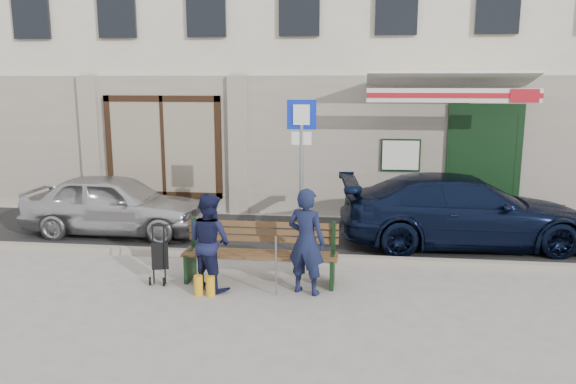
% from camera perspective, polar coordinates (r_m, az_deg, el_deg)
% --- Properties ---
extents(ground, '(80.00, 80.00, 0.00)m').
position_cam_1_polar(ground, '(8.52, -2.58, -10.02)').
color(ground, '#9E9991').
rests_on(ground, ground).
extents(asphalt_lane, '(60.00, 3.20, 0.01)m').
position_cam_1_polar(asphalt_lane, '(11.43, 0.07, -4.40)').
color(asphalt_lane, '#282828').
rests_on(asphalt_lane, ground).
extents(curb, '(60.00, 0.18, 0.12)m').
position_cam_1_polar(curb, '(9.89, -1.10, -6.58)').
color(curb, '#9E9384').
rests_on(curb, ground).
extents(building, '(20.00, 8.27, 10.00)m').
position_cam_1_polar(building, '(16.44, 2.56, 17.83)').
color(building, beige).
rests_on(building, ground).
extents(car_silver, '(3.67, 1.50, 1.25)m').
position_cam_1_polar(car_silver, '(11.95, -17.19, -1.16)').
color(car_silver, silver).
rests_on(car_silver, ground).
extents(car_navy, '(4.82, 2.34, 1.35)m').
position_cam_1_polar(car_navy, '(11.11, 17.38, -1.82)').
color(car_navy, black).
rests_on(car_navy, ground).
extents(parking_sign, '(0.51, 0.08, 2.77)m').
position_cam_1_polar(parking_sign, '(9.87, 1.37, 4.11)').
color(parking_sign, gray).
rests_on(parking_sign, ground).
extents(bench, '(2.40, 1.17, 0.98)m').
position_cam_1_polar(bench, '(8.75, -3.14, -6.26)').
color(bench, brown).
rests_on(bench, ground).
extents(man, '(0.67, 0.55, 1.58)m').
position_cam_1_polar(man, '(8.20, 1.87, -5.04)').
color(man, '#131936').
rests_on(man, ground).
extents(woman, '(0.89, 0.84, 1.46)m').
position_cam_1_polar(woman, '(8.48, -7.97, -5.01)').
color(woman, '#131736').
rests_on(woman, ground).
extents(stroller, '(0.32, 0.41, 0.89)m').
position_cam_1_polar(stroller, '(8.98, -12.90, -6.51)').
color(stroller, black).
rests_on(stroller, ground).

